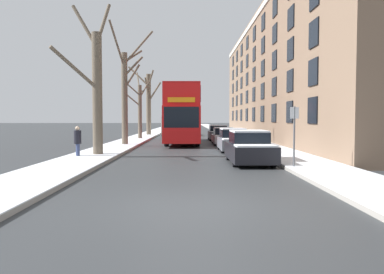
# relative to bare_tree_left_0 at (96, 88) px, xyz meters

# --- Properties ---
(ground_plane) EXTENTS (320.00, 320.00, 0.00)m
(ground_plane) POSITION_rel_bare_tree_left_0_xyz_m (4.87, -11.00, -3.60)
(ground_plane) COLOR #303335
(sidewalk_left) EXTENTS (2.58, 130.00, 0.16)m
(sidewalk_left) POSITION_rel_bare_tree_left_0_xyz_m (-0.12, 42.00, -3.52)
(sidewalk_left) COLOR gray
(sidewalk_left) RESTS_ON ground
(sidewalk_right) EXTENTS (2.58, 130.00, 0.16)m
(sidewalk_right) POSITION_rel_bare_tree_left_0_xyz_m (9.86, 42.00, -3.52)
(sidewalk_right) COLOR gray
(sidewalk_right) RESTS_ON ground
(terrace_facade_right) EXTENTS (9.10, 44.36, 12.09)m
(terrace_facade_right) POSITION_rel_bare_tree_left_0_xyz_m (15.64, 16.91, 2.45)
(terrace_facade_right) COLOR #7A604C
(terrace_facade_right) RESTS_ON ground
(bare_tree_left_0) EXTENTS (2.34, 3.21, 8.17)m
(bare_tree_left_0) POSITION_rel_bare_tree_left_0_xyz_m (0.00, 0.00, 0.00)
(bare_tree_left_0) COLOR brown
(bare_tree_left_0) RESTS_ON ground
(bare_tree_left_1) EXTENTS (2.90, 2.26, 8.74)m
(bare_tree_left_1) POSITION_rel_bare_tree_left_0_xyz_m (0.25, 7.59, 0.34)
(bare_tree_left_1) COLOR brown
(bare_tree_left_1) RESTS_ON ground
(bare_tree_left_2) EXTENTS (2.08, 3.06, 6.56)m
(bare_tree_left_2) POSITION_rel_bare_tree_left_0_xyz_m (0.16, 15.82, -0.63)
(bare_tree_left_2) COLOR brown
(bare_tree_left_2) RESTS_ON ground
(bare_tree_left_3) EXTENTS (4.01, 2.09, 8.08)m
(bare_tree_left_3) POSITION_rel_bare_tree_left_0_xyz_m (0.14, 23.71, 0.34)
(bare_tree_left_3) COLOR brown
(bare_tree_left_3) RESTS_ON ground
(double_decker_bus) EXTENTS (2.59, 11.67, 4.47)m
(double_decker_bus) POSITION_rel_bare_tree_left_0_xyz_m (4.32, 10.89, -1.08)
(double_decker_bus) COLOR red
(double_decker_bus) RESTS_ON ground
(parked_car_0) EXTENTS (1.81, 4.29, 1.48)m
(parked_car_0) POSITION_rel_bare_tree_left_0_xyz_m (7.52, -2.79, -2.91)
(parked_car_0) COLOR black
(parked_car_0) RESTS_ON ground
(parked_car_1) EXTENTS (1.70, 4.29, 1.41)m
(parked_car_1) POSITION_rel_bare_tree_left_0_xyz_m (7.52, 3.42, -2.95)
(parked_car_1) COLOR slate
(parked_car_1) RESTS_ON ground
(parked_car_2) EXTENTS (1.72, 4.13, 1.33)m
(parked_car_2) POSITION_rel_bare_tree_left_0_xyz_m (7.52, 9.35, -2.98)
(parked_car_2) COLOR #9EA3AD
(parked_car_2) RESTS_ON ground
(parked_car_3) EXTENTS (1.76, 3.97, 1.39)m
(parked_car_3) POSITION_rel_bare_tree_left_0_xyz_m (7.52, 15.32, -2.95)
(parked_car_3) COLOR #474C56
(parked_car_3) RESTS_ON ground
(oncoming_van) EXTENTS (1.94, 5.37, 2.30)m
(oncoming_van) POSITION_rel_bare_tree_left_0_xyz_m (2.63, 25.38, -2.35)
(oncoming_van) COLOR white
(oncoming_van) RESTS_ON ground
(pedestrian_left_sidewalk) EXTENTS (0.35, 0.35, 1.63)m
(pedestrian_left_sidewalk) POSITION_rel_bare_tree_left_0_xyz_m (-0.70, -0.96, -2.70)
(pedestrian_left_sidewalk) COLOR navy
(pedestrian_left_sidewalk) RESTS_ON ground
(street_sign_post) EXTENTS (0.32, 0.07, 2.47)m
(street_sign_post) POSITION_rel_bare_tree_left_0_xyz_m (8.87, -5.13, -2.17)
(street_sign_post) COLOR #4C4F54
(street_sign_post) RESTS_ON ground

